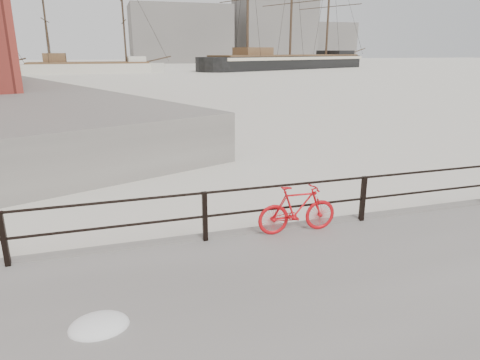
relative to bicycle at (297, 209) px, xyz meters
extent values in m
plane|color=white|center=(1.62, 0.31, -0.85)|extent=(400.00, 400.00, 0.00)
imported|color=red|center=(0.00, 0.00, 0.00)|extent=(1.66, 0.30, 1.00)
ellipsoid|color=white|center=(-3.86, -2.11, -0.35)|extent=(0.81, 0.64, 0.29)
cube|color=gray|center=(21.62, 140.31, 8.15)|extent=(32.00, 18.00, 18.00)
cube|color=gray|center=(56.62, 145.31, 11.15)|extent=(26.00, 20.00, 24.00)
cube|color=gray|center=(79.62, 150.31, 6.15)|extent=(20.00, 16.00, 14.00)
camera|label=1|loc=(-3.51, -7.39, 3.08)|focal=32.00mm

